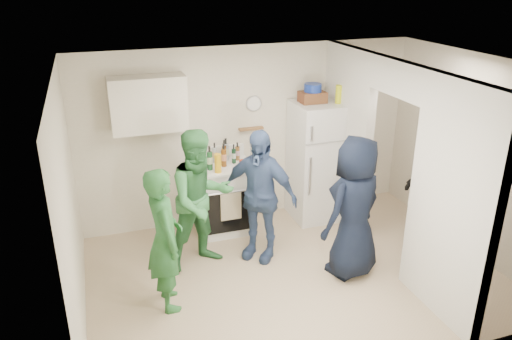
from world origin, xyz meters
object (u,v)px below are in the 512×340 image
at_px(blue_bowl, 313,88).
at_px(person_denim, 259,196).
at_px(person_navy, 354,208).
at_px(person_nook, 437,184).
at_px(yellow_cup_stack_top, 339,94).
at_px(wicker_basket, 312,97).
at_px(stove, 224,198).
at_px(person_green_left, 165,239).
at_px(fridge, 317,161).
at_px(person_green_center, 201,200).

bearing_deg(blue_bowl, person_denim, -141.36).
xyz_separation_m(person_navy, person_nook, (1.43, 0.38, -0.05)).
bearing_deg(person_navy, blue_bowl, -116.73).
relative_size(yellow_cup_stack_top, person_nook, 0.15).
xyz_separation_m(wicker_basket, person_nook, (1.30, -1.17, -0.99)).
relative_size(stove, person_green_left, 0.60).
relative_size(person_denim, person_navy, 0.98).
relative_size(wicker_basket, person_navy, 0.20).
bearing_deg(person_denim, person_green_left, -110.03).
xyz_separation_m(stove, person_green_left, (-1.02, -1.45, 0.32)).
bearing_deg(person_nook, wicker_basket, -138.04).
relative_size(stove, person_denim, 0.57).
xyz_separation_m(stove, wicker_basket, (1.30, 0.02, 1.32)).
bearing_deg(person_denim, fridge, 78.13).
distance_m(stove, yellow_cup_stack_top, 2.12).
xyz_separation_m(person_green_left, person_denim, (1.25, 0.62, 0.05)).
distance_m(blue_bowl, person_denim, 1.74).
relative_size(fridge, person_green_center, 0.99).
xyz_separation_m(person_green_left, person_green_center, (0.54, 0.67, 0.07)).
bearing_deg(person_denim, stove, 149.30).
distance_m(wicker_basket, person_green_left, 2.92).
bearing_deg(person_green_left, blue_bowl, -60.45).
bearing_deg(person_green_center, wicker_basket, 9.69).
height_order(wicker_basket, person_green_left, wicker_basket).
relative_size(blue_bowl, person_green_left, 0.15).
distance_m(yellow_cup_stack_top, person_green_left, 3.13).
bearing_deg(person_navy, wicker_basket, -116.73).
distance_m(stove, person_green_center, 0.99).
bearing_deg(fridge, yellow_cup_stack_top, -24.44).
bearing_deg(yellow_cup_stack_top, blue_bowl, 154.89).
height_order(blue_bowl, person_denim, blue_bowl).
bearing_deg(person_denim, blue_bowl, 82.25).
height_order(fridge, wicker_basket, wicker_basket).
bearing_deg(person_green_left, person_denim, -66.51).
xyz_separation_m(fridge, blue_bowl, (-0.10, 0.05, 1.07)).
bearing_deg(person_nook, person_green_left, -91.27).
relative_size(person_green_center, person_navy, 1.01).
bearing_deg(wicker_basket, fridge, -26.57).
height_order(stove, person_green_center, person_green_center).
xyz_separation_m(wicker_basket, person_green_center, (-1.77, -0.80, -0.93)).
bearing_deg(person_green_left, yellow_cup_stack_top, -66.25).
relative_size(person_denim, person_nook, 1.04).
distance_m(blue_bowl, person_nook, 2.08).
height_order(yellow_cup_stack_top, person_green_center, yellow_cup_stack_top).
relative_size(person_green_left, person_green_center, 0.92).
relative_size(fridge, yellow_cup_stack_top, 6.89).
distance_m(fridge, wicker_basket, 0.94).
distance_m(person_denim, person_nook, 2.39).
bearing_deg(person_denim, yellow_cup_stack_top, 70.45).
bearing_deg(person_green_center, fridge, 7.23).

